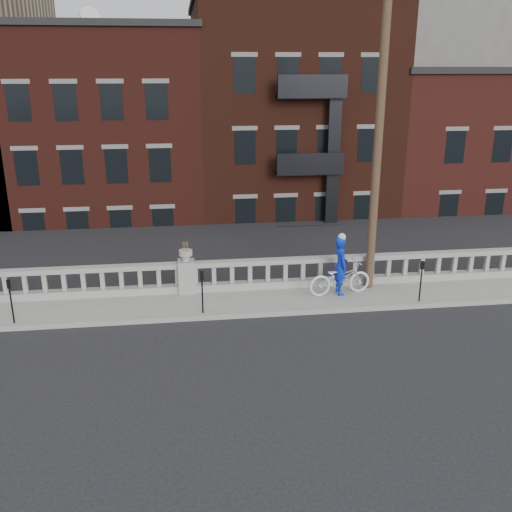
# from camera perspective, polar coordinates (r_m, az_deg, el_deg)

# --- Properties ---
(ground) EXTENTS (120.00, 120.00, 0.00)m
(ground) POSITION_cam_1_polar(r_m,az_deg,el_deg) (15.83, -6.63, -9.40)
(ground) COLOR black
(ground) RESTS_ON ground
(sidewalk) EXTENTS (32.00, 2.20, 0.15)m
(sidewalk) POSITION_cam_1_polar(r_m,az_deg,el_deg) (18.50, -6.84, -4.87)
(sidewalk) COLOR gray
(sidewalk) RESTS_ON ground
(balustrade) EXTENTS (28.00, 0.34, 1.03)m
(balustrade) POSITION_cam_1_polar(r_m,az_deg,el_deg) (19.18, -6.95, -2.20)
(balustrade) COLOR gray
(balustrade) RESTS_ON sidewalk
(planter_pedestal) EXTENTS (0.55, 0.55, 1.76)m
(planter_pedestal) POSITION_cam_1_polar(r_m,az_deg,el_deg) (19.11, -6.97, -1.66)
(planter_pedestal) COLOR gray
(planter_pedestal) RESTS_ON sidewalk
(lower_level) EXTENTS (80.00, 44.00, 20.80)m
(lower_level) POSITION_cam_1_polar(r_m,az_deg,el_deg) (37.35, -6.67, 11.09)
(lower_level) COLOR #605E59
(lower_level) RESTS_ON ground
(utility_pole) EXTENTS (1.60, 0.28, 10.00)m
(utility_pole) POSITION_cam_1_polar(r_m,az_deg,el_deg) (18.80, 12.14, 11.57)
(utility_pole) COLOR #422D1E
(utility_pole) RESTS_ON sidewalk
(parking_meter_c) EXTENTS (0.10, 0.09, 1.36)m
(parking_meter_c) POSITION_cam_1_polar(r_m,az_deg,el_deg) (18.10, -23.34, -3.73)
(parking_meter_c) COLOR black
(parking_meter_c) RESTS_ON sidewalk
(parking_meter_d) EXTENTS (0.10, 0.09, 1.36)m
(parking_meter_d) POSITION_cam_1_polar(r_m,az_deg,el_deg) (17.37, -5.41, -3.12)
(parking_meter_d) COLOR black
(parking_meter_d) RESTS_ON sidewalk
(parking_meter_e) EXTENTS (0.10, 0.09, 1.36)m
(parking_meter_e) POSITION_cam_1_polar(r_m,az_deg,el_deg) (18.90, 16.20, -1.99)
(parking_meter_e) COLOR black
(parking_meter_e) RESTS_ON sidewalk
(bicycle) EXTENTS (2.22, 1.06, 1.12)m
(bicycle) POSITION_cam_1_polar(r_m,az_deg,el_deg) (19.04, 8.38, -2.19)
(bicycle) COLOR silver
(bicycle) RESTS_ON sidewalk
(cyclist) EXTENTS (0.49, 0.73, 1.98)m
(cyclist) POSITION_cam_1_polar(r_m,az_deg,el_deg) (18.94, 8.44, -0.93)
(cyclist) COLOR #0C25B8
(cyclist) RESTS_ON sidewalk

